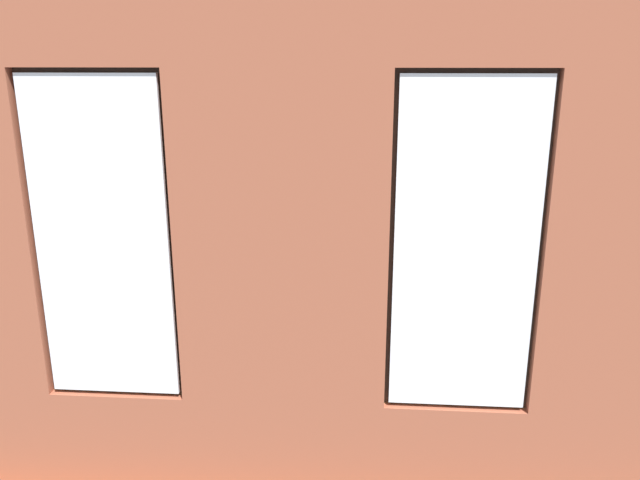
{
  "coord_description": "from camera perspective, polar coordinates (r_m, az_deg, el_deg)",
  "views": [
    {
      "loc": [
        -0.53,
        6.26,
        2.91
      ],
      "look_at": [
        -0.08,
        0.4,
        1.19
      ],
      "focal_mm": 35.0,
      "sensor_mm": 36.0,
      "label": 1
    }
  ],
  "objects": [
    {
      "name": "cup_ceramic",
      "position": [
        6.6,
        1.83,
        -5.58
      ],
      "size": [
        0.07,
        0.07,
        0.08
      ],
      "primitive_type": "cylinder",
      "color": "silver",
      "rests_on": "coffee_table"
    },
    {
      "name": "brick_wall_with_windows",
      "position": [
        3.9,
        -3.6,
        -0.83
      ],
      "size": [
        6.1,
        0.3,
        3.56
      ],
      "color": "#9E5138",
      "rests_on": "ground_plane"
    },
    {
      "name": "couch_by_window",
      "position": [
        5.24,
        -12.14,
        -13.61
      ],
      "size": [
        2.06,
        0.87,
        0.8
      ],
      "color": "black",
      "rests_on": "ground_plane"
    },
    {
      "name": "media_console",
      "position": [
        7.5,
        -21.56,
        -5.36
      ],
      "size": [
        1.24,
        0.42,
        0.58
      ],
      "primitive_type": "cube",
      "color": "black",
      "rests_on": "ground_plane"
    },
    {
      "name": "potted_plant_by_left_couch",
      "position": [
        8.01,
        14.35,
        -2.91
      ],
      "size": [
        0.26,
        0.26,
        0.5
      ],
      "color": "#47423D",
      "rests_on": "ground_plane"
    },
    {
      "name": "remote_silver",
      "position": [
        6.75,
        5.4,
        -5.4
      ],
      "size": [
        0.17,
        0.12,
        0.02
      ],
      "primitive_type": "cube",
      "rotation": [
        0.0,
        0.0,
        5.19
      ],
      "color": "#B2B2B7",
      "rests_on": "coffee_table"
    },
    {
      "name": "coffee_table",
      "position": [
        6.63,
        1.82,
        -6.27
      ],
      "size": [
        1.5,
        0.9,
        0.41
      ],
      "color": "olive",
      "rests_on": "ground_plane"
    },
    {
      "name": "potted_plant_corner_far_left",
      "position": [
        5.23,
        26.58,
        -12.15
      ],
      "size": [
        0.97,
        0.89,
        1.33
      ],
      "color": "beige",
      "rests_on": "ground_plane"
    },
    {
      "name": "potted_plant_foreground_right",
      "position": [
        8.98,
        -14.88,
        0.74
      ],
      "size": [
        0.77,
        0.78,
        1.25
      ],
      "color": "#47423D",
      "rests_on": "ground_plane"
    },
    {
      "name": "ground_plane",
      "position": [
        6.95,
        -0.43,
        -8.94
      ],
      "size": [
        6.7,
        5.9,
        0.1
      ],
      "primitive_type": "cube",
      "color": "#99663D"
    },
    {
      "name": "remote_gray",
      "position": [
        6.52,
        -2.2,
        -6.15
      ],
      "size": [
        0.13,
        0.17,
        0.02
      ],
      "primitive_type": "cube",
      "rotation": [
        0.0,
        0.0,
        3.67
      ],
      "color": "#59595B",
      "rests_on": "coffee_table"
    },
    {
      "name": "table_plant_small",
      "position": [
        6.68,
        0.27,
        -4.44
      ],
      "size": [
        0.16,
        0.16,
        0.25
      ],
      "color": "#47423D",
      "rests_on": "coffee_table"
    },
    {
      "name": "white_wall_right",
      "position": [
        7.11,
        -25.62,
        5.52
      ],
      "size": [
        0.1,
        4.9,
        3.56
      ],
      "primitive_type": "cube",
      "color": "white",
      "rests_on": "ground_plane"
    },
    {
      "name": "potted_plant_beside_window_right",
      "position": [
        5.6,
        -26.54,
        -10.67
      ],
      "size": [
        0.93,
        0.94,
        1.2
      ],
      "color": "#9E5638",
      "rests_on": "ground_plane"
    },
    {
      "name": "tv_flatscreen",
      "position": [
        7.31,
        -22.07,
        -0.62
      ],
      "size": [
        1.06,
        0.2,
        0.71
      ],
      "color": "black",
      "rests_on": "media_console"
    },
    {
      "name": "candle_jar",
      "position": [
        6.47,
        2.78,
        -5.91
      ],
      "size": [
        0.08,
        0.08,
        0.12
      ],
      "primitive_type": "cylinder",
      "color": "#B7333D",
      "rests_on": "coffee_table"
    },
    {
      "name": "potted_plant_between_couches",
      "position": [
        4.83,
        5.02,
        -8.39
      ],
      "size": [
        0.89,
        1.07,
        1.39
      ],
      "color": "brown",
      "rests_on": "ground_plane"
    },
    {
      "name": "papasan_chair",
      "position": [
        8.32,
        -2.52,
        -1.11
      ],
      "size": [
        1.02,
        1.02,
        0.66
      ],
      "color": "olive",
      "rests_on": "ground_plane"
    },
    {
      "name": "couch_left",
      "position": [
        6.81,
        19.67,
        -7.0
      ],
      "size": [
        0.96,
        1.99,
        0.8
      ],
      "rotation": [
        0.0,
        0.0,
        1.52
      ],
      "color": "black",
      "rests_on": "ground_plane"
    }
  ]
}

